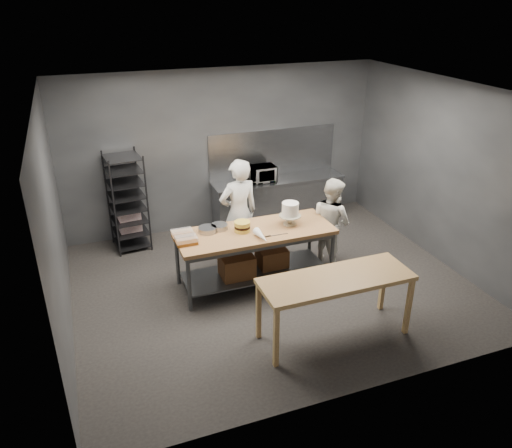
{
  "coord_description": "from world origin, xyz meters",
  "views": [
    {
      "loc": [
        -2.58,
        -6.21,
        4.22
      ],
      "look_at": [
        -0.23,
        0.11,
        1.05
      ],
      "focal_mm": 35.0,
      "sensor_mm": 36.0,
      "label": 1
    }
  ],
  "objects_px": {
    "speed_rack": "(127,203)",
    "frosted_cake_stand": "(290,211)",
    "microwave": "(261,174)",
    "layer_cake": "(242,226)",
    "near_counter": "(336,283)",
    "work_table": "(254,251)",
    "chef_behind": "(239,213)",
    "chef_right": "(331,222)"
  },
  "relations": [
    {
      "from": "speed_rack",
      "to": "frosted_cake_stand",
      "type": "xyz_separation_m",
      "value": [
        2.24,
        -1.93,
        0.29
      ]
    },
    {
      "from": "microwave",
      "to": "layer_cake",
      "type": "xyz_separation_m",
      "value": [
        -1.05,
        -1.98,
        -0.05
      ]
    },
    {
      "from": "frosted_cake_stand",
      "to": "near_counter",
      "type": "bearing_deg",
      "value": -92.34
    },
    {
      "from": "work_table",
      "to": "microwave",
      "type": "relative_size",
      "value": 4.43
    },
    {
      "from": "frosted_cake_stand",
      "to": "layer_cake",
      "type": "distance_m",
      "value": 0.78
    },
    {
      "from": "work_table",
      "to": "near_counter",
      "type": "relative_size",
      "value": 1.2
    },
    {
      "from": "work_table",
      "to": "microwave",
      "type": "xyz_separation_m",
      "value": [
        0.89,
        2.02,
        0.48
      ]
    },
    {
      "from": "chef_behind",
      "to": "microwave",
      "type": "distance_m",
      "value": 1.62
    },
    {
      "from": "speed_rack",
      "to": "chef_right",
      "type": "height_order",
      "value": "speed_rack"
    },
    {
      "from": "near_counter",
      "to": "layer_cake",
      "type": "height_order",
      "value": "layer_cake"
    },
    {
      "from": "speed_rack",
      "to": "layer_cake",
      "type": "distance_m",
      "value": 2.41
    },
    {
      "from": "work_table",
      "to": "chef_right",
      "type": "relative_size",
      "value": 1.59
    },
    {
      "from": "speed_rack",
      "to": "microwave",
      "type": "relative_size",
      "value": 3.23
    },
    {
      "from": "near_counter",
      "to": "chef_right",
      "type": "distance_m",
      "value": 2.01
    },
    {
      "from": "work_table",
      "to": "speed_rack",
      "type": "xyz_separation_m",
      "value": [
        -1.64,
        1.94,
        0.28
      ]
    },
    {
      "from": "work_table",
      "to": "chef_right",
      "type": "height_order",
      "value": "chef_right"
    },
    {
      "from": "chef_behind",
      "to": "layer_cake",
      "type": "xyz_separation_m",
      "value": [
        -0.16,
        -0.64,
        0.08
      ]
    },
    {
      "from": "work_table",
      "to": "chef_behind",
      "type": "bearing_deg",
      "value": 90.96
    },
    {
      "from": "near_counter",
      "to": "chef_behind",
      "type": "xyz_separation_m",
      "value": [
        -0.55,
        2.29,
        0.11
      ]
    },
    {
      "from": "work_table",
      "to": "chef_behind",
      "type": "xyz_separation_m",
      "value": [
        -0.01,
        0.68,
        0.35
      ]
    },
    {
      "from": "work_table",
      "to": "layer_cake",
      "type": "relative_size",
      "value": 9.95
    },
    {
      "from": "near_counter",
      "to": "speed_rack",
      "type": "relative_size",
      "value": 1.14
    },
    {
      "from": "chef_right",
      "to": "layer_cake",
      "type": "distance_m",
      "value": 1.62
    },
    {
      "from": "microwave",
      "to": "frosted_cake_stand",
      "type": "height_order",
      "value": "frosted_cake_stand"
    },
    {
      "from": "chef_right",
      "to": "microwave",
      "type": "distance_m",
      "value": 1.94
    },
    {
      "from": "speed_rack",
      "to": "near_counter",
      "type": "bearing_deg",
      "value": -58.55
    },
    {
      "from": "near_counter",
      "to": "frosted_cake_stand",
      "type": "distance_m",
      "value": 1.66
    },
    {
      "from": "chef_behind",
      "to": "frosted_cake_stand",
      "type": "relative_size",
      "value": 5.08
    },
    {
      "from": "work_table",
      "to": "speed_rack",
      "type": "relative_size",
      "value": 1.37
    },
    {
      "from": "chef_behind",
      "to": "layer_cake",
      "type": "distance_m",
      "value": 0.66
    },
    {
      "from": "speed_rack",
      "to": "chef_behind",
      "type": "bearing_deg",
      "value": -37.83
    },
    {
      "from": "work_table",
      "to": "speed_rack",
      "type": "distance_m",
      "value": 2.56
    },
    {
      "from": "speed_rack",
      "to": "layer_cake",
      "type": "height_order",
      "value": "speed_rack"
    },
    {
      "from": "work_table",
      "to": "chef_behind",
      "type": "relative_size",
      "value": 1.3
    },
    {
      "from": "chef_right",
      "to": "microwave",
      "type": "xyz_separation_m",
      "value": [
        -0.54,
        1.84,
        0.3
      ]
    },
    {
      "from": "layer_cake",
      "to": "microwave",
      "type": "bearing_deg",
      "value": 62.0
    },
    {
      "from": "near_counter",
      "to": "chef_behind",
      "type": "bearing_deg",
      "value": 103.41
    },
    {
      "from": "speed_rack",
      "to": "chef_right",
      "type": "bearing_deg",
      "value": -29.82
    },
    {
      "from": "chef_right",
      "to": "frosted_cake_stand",
      "type": "relative_size",
      "value": 4.16
    },
    {
      "from": "near_counter",
      "to": "chef_behind",
      "type": "distance_m",
      "value": 2.36
    },
    {
      "from": "speed_rack",
      "to": "chef_right",
      "type": "relative_size",
      "value": 1.16
    },
    {
      "from": "speed_rack",
      "to": "chef_behind",
      "type": "xyz_separation_m",
      "value": [
        1.63,
        -1.26,
        0.07
      ]
    }
  ]
}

